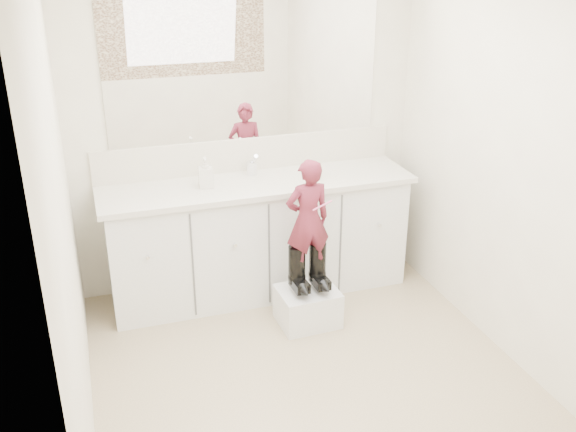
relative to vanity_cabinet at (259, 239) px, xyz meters
name	(u,v)px	position (x,y,z in m)	size (l,w,h in m)	color
floor	(315,383)	(0.00, -1.23, -0.42)	(3.00, 3.00, 0.00)	#8F785D
wall_back	(247,130)	(0.00, 0.27, 0.77)	(2.60, 2.60, 0.00)	beige
wall_front	(478,361)	(0.00, -2.73, 0.77)	(2.60, 2.60, 0.00)	beige
wall_left	(65,233)	(-1.30, -1.23, 0.78)	(3.00, 3.00, 0.00)	beige
wall_right	(522,176)	(1.30, -1.23, 0.78)	(3.00, 3.00, 0.00)	beige
vanity_cabinet	(259,239)	(0.00, 0.00, 0.00)	(2.20, 0.55, 0.85)	silver
countertop	(258,184)	(0.00, -0.01, 0.45)	(2.28, 0.58, 0.04)	beige
backsplash	(248,154)	(0.00, 0.26, 0.59)	(2.28, 0.03, 0.25)	beige
mirror	(245,70)	(0.00, 0.26, 1.22)	(2.00, 0.02, 1.00)	white
dot_panel	(493,238)	(0.00, -2.71, 1.22)	(2.00, 0.01, 1.20)	#472819
faucet	(252,168)	(0.00, 0.15, 0.52)	(0.08, 0.08, 0.10)	silver
cup	(315,172)	(0.42, -0.08, 0.51)	(0.10, 0.10, 0.10)	beige
soap_bottle	(205,172)	(-0.38, 0.00, 0.57)	(0.10, 0.10, 0.22)	silver
step_stool	(308,306)	(0.19, -0.57, -0.30)	(0.41, 0.34, 0.26)	silver
boot_left	(297,269)	(0.12, -0.55, 0.00)	(0.12, 0.23, 0.34)	black
boot_right	(317,266)	(0.27, -0.55, 0.00)	(0.12, 0.23, 0.34)	black
toddler	(308,220)	(0.19, -0.55, 0.36)	(0.31, 0.20, 0.85)	#9A2F4D
toothbrush	(322,206)	(0.26, -0.63, 0.48)	(0.01, 0.01, 0.14)	pink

